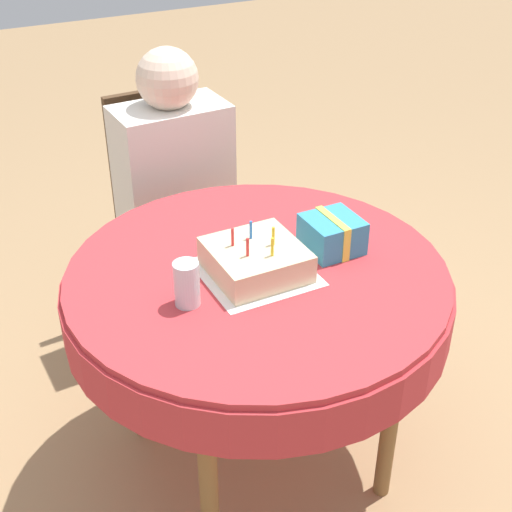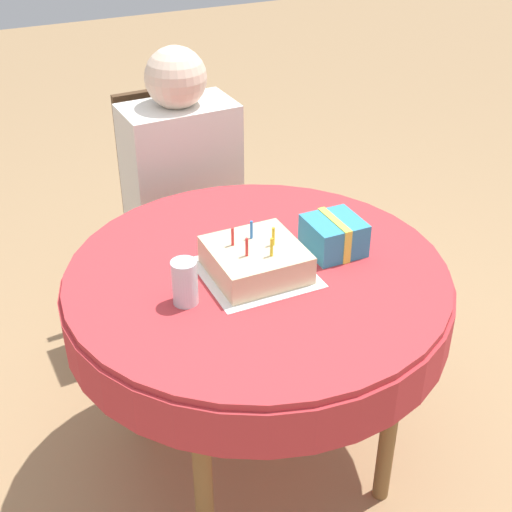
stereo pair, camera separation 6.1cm
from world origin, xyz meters
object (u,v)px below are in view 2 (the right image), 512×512
Objects in this scene: drinking_glass at (185,282)px; person at (183,174)px; birthday_cake at (256,260)px; chair at (177,210)px; gift_box at (334,236)px.

person is at bearing 70.54° from drinking_glass.
birthday_cake is at bearing -97.62° from person.
chair is at bearing 90.00° from person.
birthday_cake is (-0.07, -0.89, 0.30)m from chair.
person is at bearing 102.46° from gift_box.
birthday_cake is 1.98× the size of drinking_glass.
chair is 0.22m from person.
person is 7.43× the size of gift_box.
chair is at bearing 72.60° from drinking_glass.
gift_box is at bearing 1.86° from birthday_cake.
gift_box is at bearing -79.64° from person.
gift_box is at bearing 6.88° from drinking_glass.
drinking_glass is (-0.29, -0.94, 0.32)m from chair.
chair reaches higher than drinking_glass.
chair is 3.94× the size of birthday_cake.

